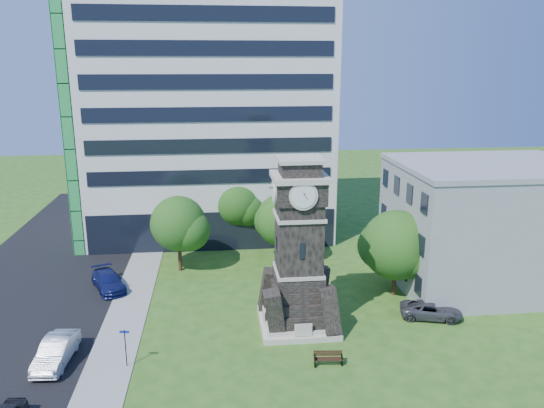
{
  "coord_description": "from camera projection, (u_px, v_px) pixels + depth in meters",
  "views": [
    {
      "loc": [
        -2.56,
        -32.27,
        18.23
      ],
      "look_at": [
        1.77,
        7.75,
        7.54
      ],
      "focal_mm": 35.0,
      "sensor_mm": 36.0,
      "label": 1
    }
  ],
  "objects": [
    {
      "name": "sidewalk",
      "position": [
        127.0,
        314.0,
        39.76
      ],
      "size": [
        3.0,
        70.0,
        0.06
      ],
      "primitive_type": "cube",
      "color": "gray",
      "rests_on": "ground"
    },
    {
      "name": "tree_ne",
      "position": [
        283.0,
        222.0,
        49.39
      ],
      "size": [
        5.44,
        4.94,
        6.6
      ],
      "rotation": [
        0.0,
        0.0,
        -0.01
      ],
      "color": "#332114",
      "rests_on": "ground"
    },
    {
      "name": "street_sign",
      "position": [
        125.0,
        344.0,
        32.5
      ],
      "size": [
        0.61,
        0.06,
        2.55
      ],
      "rotation": [
        0.0,
        0.0,
        -0.18
      ],
      "color": "black",
      "rests_on": "ground"
    },
    {
      "name": "tree_nc",
      "position": [
        238.0,
        204.0,
        53.92
      ],
      "size": [
        5.43,
        4.93,
        7.0
      ],
      "rotation": [
        0.0,
        0.0,
        0.23
      ],
      "color": "#332114",
      "rests_on": "ground"
    },
    {
      "name": "tree_nw",
      "position": [
        179.0,
        225.0,
        47.21
      ],
      "size": [
        5.43,
        4.93,
        6.92
      ],
      "rotation": [
        0.0,
        0.0,
        -0.4
      ],
      "color": "#332114",
      "rests_on": "ground"
    },
    {
      "name": "office_low",
      "position": [
        487.0,
        224.0,
        44.38
      ],
      "size": [
        15.2,
        12.2,
        10.4
      ],
      "color": "#949699",
      "rests_on": "ground"
    },
    {
      "name": "car_east_lot",
      "position": [
        431.0,
        310.0,
        39.08
      ],
      "size": [
        4.86,
        3.15,
        1.24
      ],
      "primitive_type": "imported",
      "rotation": [
        0.0,
        0.0,
        1.31
      ],
      "color": "#46464A",
      "rests_on": "ground"
    },
    {
      "name": "street",
      "position": [
        9.0,
        320.0,
        38.88
      ],
      "size": [
        14.0,
        80.0,
        0.02
      ],
      "primitive_type": "cube",
      "color": "black",
      "rests_on": "ground"
    },
    {
      "name": "office_tall",
      "position": [
        208.0,
        102.0,
        56.8
      ],
      "size": [
        26.2,
        15.11,
        28.6
      ],
      "color": "silver",
      "rests_on": "ground"
    },
    {
      "name": "park_bench",
      "position": [
        328.0,
        358.0,
        32.99
      ],
      "size": [
        1.8,
        0.48,
        0.93
      ],
      "rotation": [
        0.0,
        0.0,
        -0.09
      ],
      "color": "black",
      "rests_on": "ground"
    },
    {
      "name": "car_street_north",
      "position": [
        108.0,
        281.0,
        44.06
      ],
      "size": [
        3.87,
        5.34,
        1.44
      ],
      "primitive_type": "imported",
      "rotation": [
        0.0,
        0.0,
        0.42
      ],
      "color": "#131A54",
      "rests_on": "ground"
    },
    {
      "name": "clock_tower",
      "position": [
        298.0,
        256.0,
        36.83
      ],
      "size": [
        5.4,
        5.4,
        12.22
      ],
      "color": "beige",
      "rests_on": "ground"
    },
    {
      "name": "car_street_mid",
      "position": [
        56.0,
        352.0,
        33.15
      ],
      "size": [
        1.99,
        4.88,
        1.57
      ],
      "primitive_type": "imported",
      "rotation": [
        0.0,
        0.0,
        -0.07
      ],
      "color": "silver",
      "rests_on": "ground"
    },
    {
      "name": "tree_east",
      "position": [
        397.0,
        247.0,
        42.16
      ],
      "size": [
        6.15,
        5.59,
        7.07
      ],
      "rotation": [
        0.0,
        0.0,
        -0.04
      ],
      "color": "#332114",
      "rests_on": "ground"
    },
    {
      "name": "ground",
      "position": [
        258.0,
        341.0,
        35.95
      ],
      "size": [
        160.0,
        160.0,
        0.0
      ],
      "primitive_type": "plane",
      "color": "#2A5819",
      "rests_on": "ground"
    }
  ]
}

